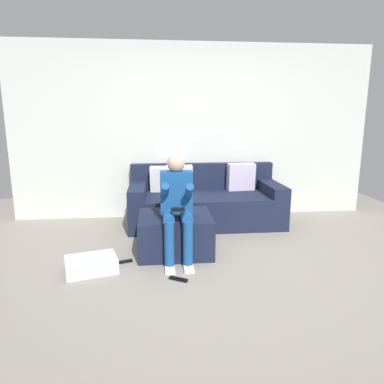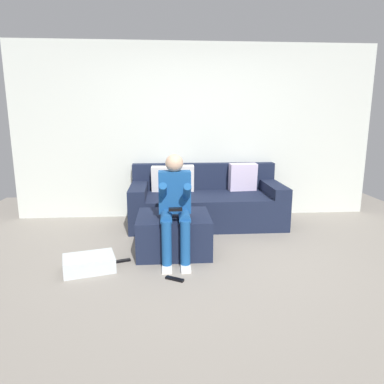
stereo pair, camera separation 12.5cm
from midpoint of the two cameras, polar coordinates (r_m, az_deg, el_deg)
The scene contains 8 objects.
ground_plane at distance 3.69m, azimuth 4.31°, elevation -12.44°, with size 7.03×7.03×0.00m, color gray.
wall_back at distance 5.44m, azimuth 1.24°, elevation 9.64°, with size 5.41×0.10×2.58m, color silver.
couch_sectional at distance 5.12m, azimuth 2.95°, elevation -1.70°, with size 2.15×0.96×0.85m.
ottoman at distance 4.07m, azimuth -2.08°, elevation -6.67°, with size 0.82×0.73×0.44m, color #192138.
person_seated at distance 3.77m, azimuth -1.81°, elevation -1.62°, with size 0.35×0.61×1.13m.
storage_bin at distance 3.77m, azimuth -15.35°, elevation -11.03°, with size 0.50×0.35×0.15m, color silver.
remote_near_ottoman at distance 3.47m, azimuth -1.76°, elevation -13.85°, with size 0.19×0.04×0.02m, color black.
remote_by_storage_bin at distance 3.92m, azimuth -10.18°, elevation -10.86°, with size 0.16×0.04×0.02m, color black.
Camera 2 is at (-0.45, -3.32, 1.53)m, focal length 33.06 mm.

